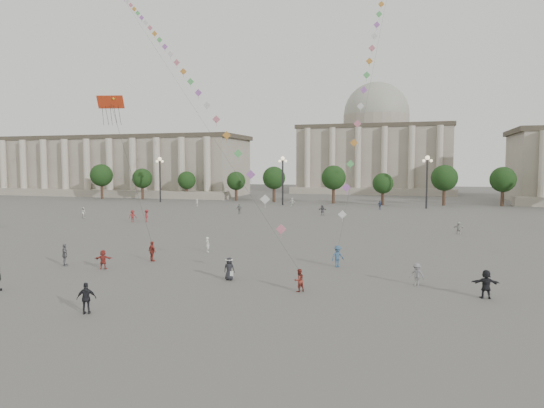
# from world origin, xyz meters

# --- Properties ---
(ground) EXTENTS (360.00, 360.00, 0.00)m
(ground) POSITION_xyz_m (0.00, 0.00, 0.00)
(ground) COLOR #4F4D4B
(ground) RESTS_ON ground
(hall_west) EXTENTS (84.00, 26.22, 17.20)m
(hall_west) POSITION_xyz_m (-75.00, 93.89, 8.43)
(hall_west) COLOR gray
(hall_west) RESTS_ON ground
(hall_central) EXTENTS (48.30, 34.30, 35.50)m
(hall_central) POSITION_xyz_m (0.00, 129.22, 14.23)
(hall_central) COLOR gray
(hall_central) RESTS_ON ground
(tree_row) EXTENTS (137.12, 5.12, 8.00)m
(tree_row) POSITION_xyz_m (0.00, 78.00, 5.39)
(tree_row) COLOR #3A271D
(tree_row) RESTS_ON ground
(lamp_post_far_west) EXTENTS (2.00, 0.90, 10.65)m
(lamp_post_far_west) POSITION_xyz_m (-45.00, 70.00, 7.35)
(lamp_post_far_west) COLOR #262628
(lamp_post_far_west) RESTS_ON ground
(lamp_post_mid_west) EXTENTS (2.00, 0.90, 10.65)m
(lamp_post_mid_west) POSITION_xyz_m (-15.00, 70.00, 7.35)
(lamp_post_mid_west) COLOR #262628
(lamp_post_mid_west) RESTS_ON ground
(lamp_post_mid_east) EXTENTS (2.00, 0.90, 10.65)m
(lamp_post_mid_east) POSITION_xyz_m (15.00, 70.00, 7.35)
(lamp_post_mid_east) COLOR #262628
(lamp_post_mid_east) RESTS_ON ground
(person_crowd_0) EXTENTS (1.03, 1.03, 1.75)m
(person_crowd_0) POSITION_xyz_m (6.16, 65.53, 0.88)
(person_crowd_0) COLOR navy
(person_crowd_0) RESTS_ON ground
(person_crowd_1) EXTENTS (1.08, 1.01, 1.78)m
(person_crowd_1) POSITION_xyz_m (-39.81, 35.65, 0.89)
(person_crowd_1) COLOR silver
(person_crowd_1) RESTS_ON ground
(person_crowd_2) EXTENTS (1.31, 1.36, 1.86)m
(person_crowd_2) POSITION_xyz_m (-28.65, 32.68, 0.93)
(person_crowd_2) COLOR maroon
(person_crowd_2) RESTS_ON ground
(person_crowd_3) EXTENTS (1.82, 0.76, 1.90)m
(person_crowd_3) POSITION_xyz_m (17.43, 1.95, 0.95)
(person_crowd_3) COLOR black
(person_crowd_3) RESTS_ON ground
(person_crowd_4) EXTENTS (1.70, 1.36, 1.81)m
(person_crowd_4) POSITION_xyz_m (-12.35, 68.00, 0.90)
(person_crowd_4) COLOR white
(person_crowd_4) RESTS_ON ground
(person_crowd_6) EXTENTS (1.18, 0.86, 1.64)m
(person_crowd_6) POSITION_xyz_m (13.09, 4.18, 0.82)
(person_crowd_6) COLOR slate
(person_crowd_6) RESTS_ON ground
(person_crowd_7) EXTENTS (1.50, 0.96, 1.54)m
(person_crowd_7) POSITION_xyz_m (18.23, 33.29, 0.77)
(person_crowd_7) COLOR #B2B2AE
(person_crowd_7) RESTS_ON ground
(person_crowd_10) EXTENTS (0.41, 0.59, 1.52)m
(person_crowd_10) POSITION_xyz_m (-31.70, 62.05, 0.76)
(person_crowd_10) COLOR silver
(person_crowd_10) RESTS_ON ground
(person_crowd_12) EXTENTS (1.77, 1.05, 1.82)m
(person_crowd_12) POSITION_xyz_m (-2.65, 51.23, 0.91)
(person_crowd_12) COLOR slate
(person_crowd_12) RESTS_ON ground
(person_crowd_13) EXTENTS (0.67, 0.64, 1.53)m
(person_crowd_13) POSITION_xyz_m (-7.07, 12.39, 0.77)
(person_crowd_13) COLOR white
(person_crowd_13) RESTS_ON ground
(person_crowd_16) EXTENTS (1.17, 0.70, 1.87)m
(person_crowd_16) POSITION_xyz_m (-17.43, 49.37, 0.93)
(person_crowd_16) COLOR slate
(person_crowd_16) RESTS_ON ground
(person_crowd_17) EXTENTS (1.18, 1.41, 1.90)m
(person_crowd_17) POSITION_xyz_m (-26.78, 33.66, 0.95)
(person_crowd_17) COLOR maroon
(person_crowd_17) RESTS_ON ground
(tourist_0) EXTENTS (1.15, 0.92, 1.83)m
(tourist_0) POSITION_xyz_m (-9.95, 6.62, 0.92)
(tourist_0) COLOR maroon
(tourist_0) RESTS_ON ground
(tourist_2) EXTENTS (1.58, 0.92, 1.62)m
(tourist_2) POSITION_xyz_m (-12.22, 2.55, 0.81)
(tourist_2) COLOR #9B312A
(tourist_2) RESTS_ON ground
(tourist_3) EXTENTS (1.15, 1.12, 1.93)m
(tourist_3) POSITION_xyz_m (-16.14, 2.64, 0.97)
(tourist_3) COLOR slate
(tourist_3) RESTS_ON ground
(tourist_4) EXTENTS (1.18, 0.91, 1.87)m
(tourist_4) POSITION_xyz_m (-5.51, -8.35, 0.93)
(tourist_4) COLOR black
(tourist_4) RESTS_ON ground
(kite_flyer_0) EXTENTS (0.96, 0.98, 1.59)m
(kite_flyer_0) POSITION_xyz_m (5.29, 0.10, 0.79)
(kite_flyer_0) COLOR maroon
(kite_flyer_0) RESTS_ON ground
(kite_flyer_1) EXTENTS (1.35, 1.34, 1.87)m
(kite_flyer_1) POSITION_xyz_m (6.60, 8.92, 0.93)
(kite_flyer_1) COLOR #335274
(kite_flyer_1) RESTS_ON ground
(hat_person) EXTENTS (0.86, 0.60, 1.73)m
(hat_person) POSITION_xyz_m (-0.57, 1.87, 0.90)
(hat_person) COLOR black
(hat_person) RESTS_ON ground
(dragon_kite) EXTENTS (2.26, 2.26, 13.13)m
(dragon_kite) POSITION_xyz_m (-11.49, 3.19, 13.17)
(dragon_kite) COLOR #BB3114
(dragon_kite) RESTS_ON ground
(kite_train_west) EXTENTS (44.69, 46.54, 77.12)m
(kite_train_west) POSITION_xyz_m (-18.42, 25.08, 23.19)
(kite_train_west) COLOR #3F3F3F
(kite_train_west) RESTS_ON ground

